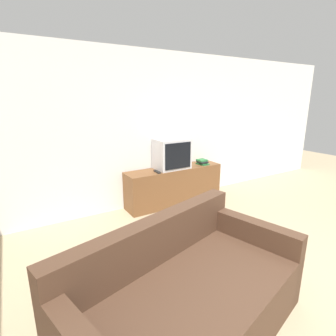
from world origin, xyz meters
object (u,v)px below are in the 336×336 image
Objects in this scene: remote_on_stand at (157,172)px; television at (172,154)px; book_stack at (202,162)px; couch at (188,300)px; tv_stand at (174,186)px.

television is at bearing 16.32° from remote_on_stand.
couch is at bearing -130.22° from book_stack.
couch is 9.27× the size of book_stack.
television is 2.53× the size of book_stack.
couch is at bearing -113.24° from remote_on_stand.
couch is 3.03m from book_stack.
television is at bearing 46.14° from couch.
couch is at bearing -119.19° from television.
couch is (-1.36, -2.35, -0.03)m from tv_stand.
television is (-0.05, 0.01, 0.58)m from tv_stand.
couch is 11.29× the size of remote_on_stand.
tv_stand is 0.84× the size of couch.
television is 0.27× the size of couch.
book_stack is (1.94, 2.29, 0.40)m from couch.
tv_stand is 9.49× the size of remote_on_stand.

